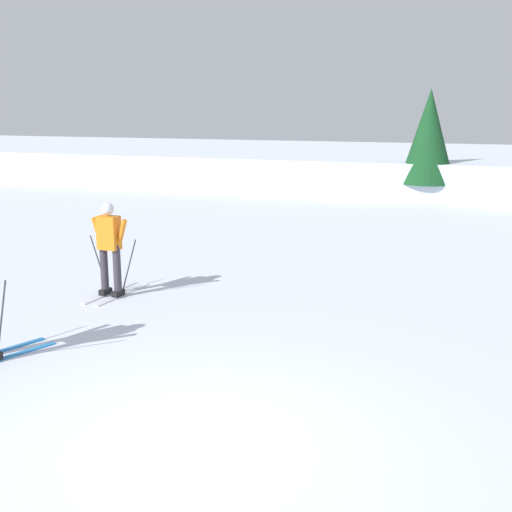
# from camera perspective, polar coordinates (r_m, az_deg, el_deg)

# --- Properties ---
(ground_plane) EXTENTS (120.00, 120.00, 0.00)m
(ground_plane) POSITION_cam_1_polar(r_m,az_deg,el_deg) (6.92, -5.60, -16.16)
(ground_plane) COLOR silver
(far_snow_ridge) EXTENTS (80.00, 6.12, 1.35)m
(far_snow_ridge) POSITION_cam_1_polar(r_m,az_deg,el_deg) (27.42, 14.85, 6.78)
(far_snow_ridge) COLOR silver
(far_snow_ridge) RESTS_ON ground
(skier_orange) EXTENTS (1.00, 1.62, 1.71)m
(skier_orange) POSITION_cam_1_polar(r_m,az_deg,el_deg) (11.99, -12.57, 0.80)
(skier_orange) COLOR silver
(skier_orange) RESTS_ON ground
(conifer_far_left) EXTENTS (2.01, 2.01, 4.01)m
(conifer_far_left) POSITION_cam_1_polar(r_m,az_deg,el_deg) (24.92, 14.78, 9.99)
(conifer_far_left) COLOR #513823
(conifer_far_left) RESTS_ON ground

